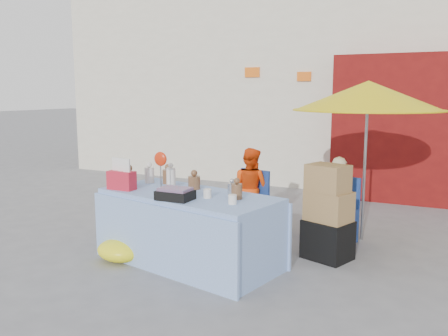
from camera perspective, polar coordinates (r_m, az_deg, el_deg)
The scene contains 10 objects.
ground at distance 5.71m, azimuth -2.94°, elevation -10.81°, with size 80.00×80.00×0.00m, color slate.
backdrop at distance 12.45m, azimuth 16.58°, elevation 14.07°, with size 14.00×8.00×7.80m.
market_table at distance 5.47m, azimuth -4.32°, elevation -7.11°, with size 2.28×1.43×1.28m.
chair_left at distance 6.74m, azimuth 2.74°, elevation -5.41°, with size 0.57×0.56×0.85m.
chair_right at distance 6.37m, azimuth 13.20°, elevation -6.50°, with size 0.57×0.56×0.85m.
vendor_orange at distance 6.79m, azimuth 3.18°, elevation -2.46°, with size 0.57×0.44×1.17m, color #F8470D.
vendor_beige at distance 6.43m, azimuth 13.54°, elevation -3.58°, with size 0.41×0.27×1.12m, color beige.
umbrella at distance 6.37m, azimuth 16.94°, elevation 8.25°, with size 1.90×1.90×2.09m.
box_stack at distance 5.68m, azimuth 12.41°, elevation -5.65°, with size 0.62×0.56×1.12m.
tarp_bundle at distance 5.71m, azimuth -12.35°, elevation -9.64°, with size 0.57×0.46×0.26m, color #FFF51A.
Camera 1 is at (2.59, -4.70, 1.94)m, focal length 38.00 mm.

